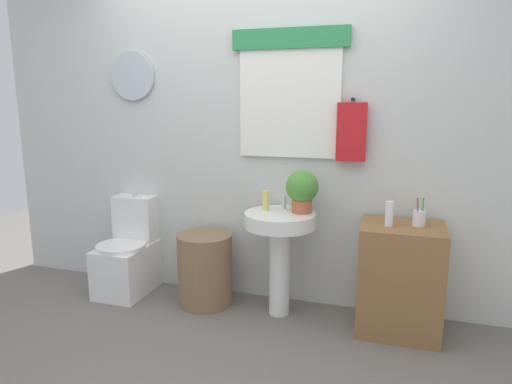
% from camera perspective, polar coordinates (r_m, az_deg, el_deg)
% --- Properties ---
extents(ground_plane, '(8.00, 8.00, 0.00)m').
position_cam_1_polar(ground_plane, '(2.79, -6.94, -21.68)').
color(ground_plane, slate).
extents(back_wall, '(4.40, 0.18, 2.60)m').
position_cam_1_polar(back_wall, '(3.42, 0.50, 7.85)').
color(back_wall, silver).
rests_on(back_wall, ground_plane).
extents(toilet, '(0.38, 0.51, 0.78)m').
position_cam_1_polar(toilet, '(3.82, -15.75, -7.75)').
color(toilet, white).
rests_on(toilet, ground_plane).
extents(laundry_hamper, '(0.41, 0.41, 0.54)m').
position_cam_1_polar(laundry_hamper, '(3.49, -6.45, -9.63)').
color(laundry_hamper, '#846647').
rests_on(laundry_hamper, ground_plane).
extents(pedestal_sink, '(0.50, 0.50, 0.75)m').
position_cam_1_polar(pedestal_sink, '(3.21, 3.02, -5.93)').
color(pedestal_sink, white).
rests_on(pedestal_sink, ground_plane).
extents(faucet, '(0.03, 0.03, 0.10)m').
position_cam_1_polar(faucet, '(3.26, 3.59, -1.30)').
color(faucet, silver).
rests_on(faucet, pedestal_sink).
extents(wooden_cabinet, '(0.53, 0.44, 0.73)m').
position_cam_1_polar(wooden_cabinet, '(3.19, 17.71, -10.37)').
color(wooden_cabinet, olive).
rests_on(wooden_cabinet, ground_plane).
extents(soap_bottle, '(0.05, 0.05, 0.14)m').
position_cam_1_polar(soap_bottle, '(3.22, 1.22, -1.07)').
color(soap_bottle, '#DBD166').
rests_on(soap_bottle, pedestal_sink).
extents(potted_plant, '(0.23, 0.23, 0.30)m').
position_cam_1_polar(potted_plant, '(3.15, 5.83, 0.35)').
color(potted_plant, '#AD5B38').
rests_on(potted_plant, pedestal_sink).
extents(lotion_bottle, '(0.05, 0.05, 0.16)m').
position_cam_1_polar(lotion_bottle, '(3.02, 16.47, -2.64)').
color(lotion_bottle, white).
rests_on(lotion_bottle, wooden_cabinet).
extents(toothbrush_cup, '(0.08, 0.08, 0.19)m').
position_cam_1_polar(toothbrush_cup, '(3.09, 19.89, -3.07)').
color(toothbrush_cup, silver).
rests_on(toothbrush_cup, wooden_cabinet).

